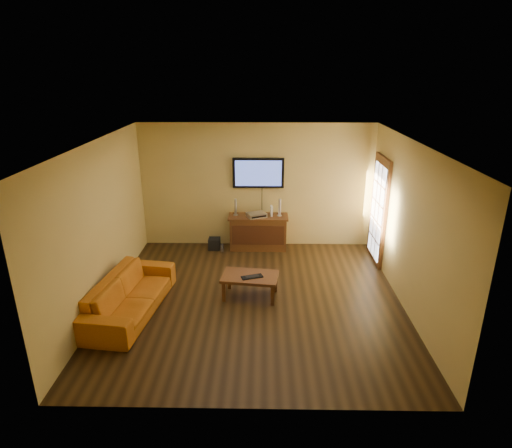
{
  "coord_description": "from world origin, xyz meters",
  "views": [
    {
      "loc": [
        0.15,
        -6.46,
        3.77
      ],
      "look_at": [
        0.02,
        0.8,
        1.1
      ],
      "focal_mm": 30.0,
      "sensor_mm": 36.0,
      "label": 1
    }
  ],
  "objects_px": {
    "speaker_right": "(280,208)",
    "speaker_left": "(235,208)",
    "media_console": "(258,232)",
    "coffee_table": "(250,278)",
    "bottle": "(222,248)",
    "game_console": "(271,211)",
    "keyboard": "(252,277)",
    "television": "(258,173)",
    "av_receiver": "(256,215)",
    "sofa": "(130,289)",
    "subwoofer": "(214,244)"
  },
  "relations": [
    {
      "from": "sofa",
      "to": "game_console",
      "type": "xyz_separation_m",
      "value": [
        2.33,
        2.67,
        0.45
      ]
    },
    {
      "from": "sofa",
      "to": "bottle",
      "type": "distance_m",
      "value": 2.73
    },
    {
      "from": "television",
      "to": "sofa",
      "type": "bearing_deg",
      "value": -125.54
    },
    {
      "from": "sofa",
      "to": "subwoofer",
      "type": "bearing_deg",
      "value": -15.34
    },
    {
      "from": "media_console",
      "to": "television",
      "type": "bearing_deg",
      "value": 90.0
    },
    {
      "from": "television",
      "to": "speaker_right",
      "type": "xyz_separation_m",
      "value": [
        0.46,
        -0.18,
        -0.73
      ]
    },
    {
      "from": "coffee_table",
      "to": "bottle",
      "type": "xyz_separation_m",
      "value": [
        -0.67,
        1.88,
        -0.26
      ]
    },
    {
      "from": "av_receiver",
      "to": "media_console",
      "type": "bearing_deg",
      "value": 32.26
    },
    {
      "from": "speaker_left",
      "to": "bottle",
      "type": "xyz_separation_m",
      "value": [
        -0.29,
        -0.28,
        -0.83
      ]
    },
    {
      "from": "television",
      "to": "speaker_left",
      "type": "bearing_deg",
      "value": -161.31
    },
    {
      "from": "bottle",
      "to": "keyboard",
      "type": "distance_m",
      "value": 2.1
    },
    {
      "from": "game_console",
      "to": "bottle",
      "type": "xyz_separation_m",
      "value": [
        -1.06,
        -0.27,
        -0.77
      ]
    },
    {
      "from": "speaker_right",
      "to": "speaker_left",
      "type": "bearing_deg",
      "value": 178.97
    },
    {
      "from": "subwoofer",
      "to": "media_console",
      "type": "bearing_deg",
      "value": 4.02
    },
    {
      "from": "bottle",
      "to": "game_console",
      "type": "bearing_deg",
      "value": 14.32
    },
    {
      "from": "media_console",
      "to": "keyboard",
      "type": "distance_m",
      "value": 2.19
    },
    {
      "from": "coffee_table",
      "to": "sofa",
      "type": "bearing_deg",
      "value": -164.81
    },
    {
      "from": "coffee_table",
      "to": "bottle",
      "type": "relative_size",
      "value": 5.14
    },
    {
      "from": "game_console",
      "to": "speaker_left",
      "type": "bearing_deg",
      "value": 174.28
    },
    {
      "from": "media_console",
      "to": "television",
      "type": "xyz_separation_m",
      "value": [
        0.0,
        0.21,
        1.27
      ]
    },
    {
      "from": "coffee_table",
      "to": "speaker_right",
      "type": "xyz_separation_m",
      "value": [
        0.57,
        2.15,
        0.58
      ]
    },
    {
      "from": "speaker_left",
      "to": "bottle",
      "type": "distance_m",
      "value": 0.92
    },
    {
      "from": "sofa",
      "to": "speaker_right",
      "type": "bearing_deg",
      "value": -35.86
    },
    {
      "from": "media_console",
      "to": "keyboard",
      "type": "bearing_deg",
      "value": -91.9
    },
    {
      "from": "media_console",
      "to": "game_console",
      "type": "distance_m",
      "value": 0.56
    },
    {
      "from": "media_console",
      "to": "speaker_right",
      "type": "relative_size",
      "value": 3.41
    },
    {
      "from": "coffee_table",
      "to": "game_console",
      "type": "relative_size",
      "value": 4.64
    },
    {
      "from": "subwoofer",
      "to": "bottle",
      "type": "relative_size",
      "value": 1.24
    },
    {
      "from": "sofa",
      "to": "bottle",
      "type": "relative_size",
      "value": 10.63
    },
    {
      "from": "speaker_left",
      "to": "keyboard",
      "type": "relative_size",
      "value": 0.95
    },
    {
      "from": "speaker_right",
      "to": "keyboard",
      "type": "bearing_deg",
      "value": -103.59
    },
    {
      "from": "sofa",
      "to": "bottle",
      "type": "height_order",
      "value": "sofa"
    },
    {
      "from": "speaker_left",
      "to": "coffee_table",
      "type": "bearing_deg",
      "value": -80.11
    },
    {
      "from": "media_console",
      "to": "bottle",
      "type": "height_order",
      "value": "media_console"
    },
    {
      "from": "sofa",
      "to": "speaker_left",
      "type": "distance_m",
      "value": 3.14
    },
    {
      "from": "television",
      "to": "coffee_table",
      "type": "height_order",
      "value": "television"
    },
    {
      "from": "media_console",
      "to": "bottle",
      "type": "distance_m",
      "value": 0.86
    },
    {
      "from": "speaker_left",
      "to": "subwoofer",
      "type": "relative_size",
      "value": 1.5
    },
    {
      "from": "speaker_left",
      "to": "keyboard",
      "type": "distance_m",
      "value": 2.33
    },
    {
      "from": "media_console",
      "to": "av_receiver",
      "type": "distance_m",
      "value": 0.42
    },
    {
      "from": "av_receiver",
      "to": "keyboard",
      "type": "relative_size",
      "value": 1.0
    },
    {
      "from": "subwoofer",
      "to": "keyboard",
      "type": "xyz_separation_m",
      "value": [
        0.89,
        -2.13,
        0.29
      ]
    },
    {
      "from": "speaker_left",
      "to": "game_console",
      "type": "height_order",
      "value": "speaker_left"
    },
    {
      "from": "coffee_table",
      "to": "speaker_left",
      "type": "distance_m",
      "value": 2.27
    },
    {
      "from": "subwoofer",
      "to": "keyboard",
      "type": "relative_size",
      "value": 0.63
    },
    {
      "from": "media_console",
      "to": "speaker_right",
      "type": "xyz_separation_m",
      "value": [
        0.46,
        0.02,
        0.55
      ]
    },
    {
      "from": "media_console",
      "to": "speaker_right",
      "type": "bearing_deg",
      "value": 2.83
    },
    {
      "from": "subwoofer",
      "to": "sofa",
      "type": "bearing_deg",
      "value": -112.12
    },
    {
      "from": "coffee_table",
      "to": "av_receiver",
      "type": "relative_size",
      "value": 2.62
    },
    {
      "from": "media_console",
      "to": "television",
      "type": "relative_size",
      "value": 1.17
    }
  ]
}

